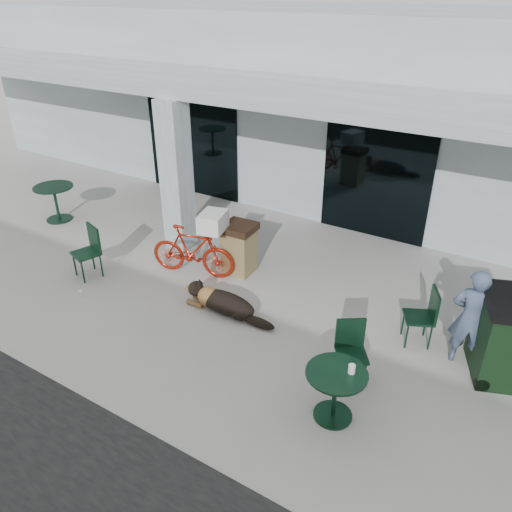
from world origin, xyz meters
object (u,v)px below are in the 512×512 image
Objects in this scene: cafe_table_near at (56,203)px; person at (471,318)px; cafe_chair_near at (86,253)px; cafe_table_far at (335,395)px; trash_receptacle at (239,248)px; cafe_chair_far_b at (419,317)px; bicycle at (193,251)px; cafe_chair_far_a at (352,354)px; wheeled_bin at (505,337)px; dog at (225,302)px.

person is at bearing -1.49° from cafe_table_near.
cafe_chair_near is 0.65× the size of person.
trash_receptacle reaches higher than cafe_table_far.
cafe_chair_far_b is at bearing 77.53° from cafe_table_far.
cafe_chair_near is 6.13m from cafe_chair_far_b.
bicycle is 1.75× the size of cafe_chair_far_b.
cafe_table_far is (3.84, -1.97, -0.13)m from bicycle.
cafe_chair_far_b is (6.00, 1.30, -0.03)m from cafe_chair_near.
person is at bearing 10.99° from cafe_chair_far_a.
trash_receptacle is at bearing 153.79° from wheeled_bin.
cafe_chair_far_a is at bearing -48.24° from cafe_chair_far_b.
cafe_chair_far_b is at bearing 13.84° from dog.
cafe_chair_far_a is 0.91× the size of trash_receptacle.
cafe_table_far is at bearing -28.30° from dog.
cafe_chair_near is at bearing 171.47° from cafe_table_far.
cafe_table_near is 9.90m from wheeled_bin.
cafe_table_near reaches higher than cafe_table_far.
wheeled_bin is (0.50, 0.01, -0.15)m from person.
wheeled_bin is at bearing -5.58° from trash_receptacle.
dog is 1.05× the size of wheeled_bin.
cafe_chair_far_b is (0.55, 1.36, 0.02)m from cafe_chair_far_a.
dog is at bearing 154.84° from cafe_table_far.
bicycle is 5.53m from wheeled_bin.
cafe_chair_far_a is at bearing -13.26° from dog.
cafe_chair_far_a is at bearing -30.08° from trash_receptacle.
cafe_table_near is 5.08m from trash_receptacle.
person is at bearing 57.42° from cafe_chair_far_b.
cafe_table_near is 1.15× the size of cafe_table_far.
person is (3.75, 0.84, 0.56)m from dog.
cafe_chair_near reaches higher than cafe_chair_far_a.
wheeled_bin reaches higher than dog.
bicycle is 4.32m from cafe_table_far.
cafe_chair_far_a is 0.96× the size of cafe_chair_far_b.
cafe_table_near is (-4.36, 0.32, -0.08)m from bicycle.
cafe_chair_near is at bearing -28.60° from cafe_table_near.
cafe_table_far is 4.02m from trash_receptacle.
cafe_table_near is at bearing -117.22° from cafe_chair_far_b.
person is (6.72, 1.21, 0.28)m from cafe_chair_near.
cafe_chair_near reaches higher than dog.
cafe_chair_near reaches higher than bicycle.
dog is at bearing -10.89° from cafe_table_near.
wheeled_bin is (1.78, 1.29, 0.17)m from cafe_chair_far_a.
bicycle is at bearing 128.12° from cafe_chair_far_a.
dog is at bearing 170.69° from wheeled_bin.
bicycle is 4.31m from cafe_chair_far_b.
cafe_chair_far_b is 0.76× the size of wheeled_bin.
trash_receptacle is (-4.32, 0.48, -0.28)m from person.
wheeled_bin is at bearing -103.39° from bicycle.
cafe_chair_far_b is 0.79m from person.
cafe_table_near is at bearing 158.00° from wheeled_bin.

